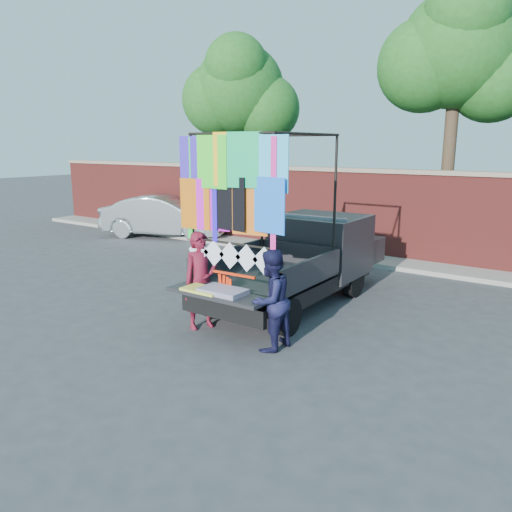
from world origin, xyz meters
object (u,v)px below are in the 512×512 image
Objects in this scene: pickup_truck at (308,258)px; man at (270,300)px; woman at (201,281)px; sedan at (165,216)px.

man is at bearing -72.25° from pickup_truck.
pickup_truck is at bearing -157.50° from man.
woman reaches higher than man.
pickup_truck is at bearing 11.29° from woman.
pickup_truck is 3.32× the size of man.
sedan is at bearing -121.29° from man.
woman is (7.21, -6.27, 0.14)m from sedan.
woman reaches higher than sedan.
pickup_truck reaches higher than man.
man is (1.58, -0.12, -0.06)m from woman.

